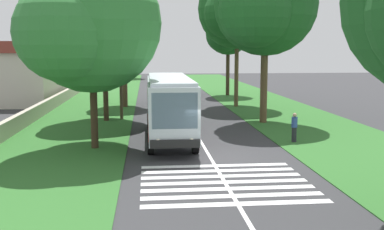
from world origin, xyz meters
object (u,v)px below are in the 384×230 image
trailing_car_0 (162,95)px  roadside_tree_left_0 (128,47)px  trailing_car_1 (189,89)px  roadside_tree_left_2 (122,39)px  roadside_tree_left_3 (87,27)px  pedestrian (294,127)px  coach_bus (169,104)px  roadside_tree_right_2 (227,33)px  roadside_tree_right_3 (263,6)px  roadside_building (16,72)px  roadside_tree_right_0 (235,12)px  utility_pole (121,69)px  roadside_tree_left_1 (100,31)px

trailing_car_0 → roadside_tree_left_0: 39.23m
roadside_tree_left_0 → trailing_car_1: bearing=-165.4°
trailing_car_0 → roadside_tree_left_2: size_ratio=0.47×
trailing_car_1 → roadside_tree_left_0: 33.01m
roadside_tree_left_3 → pedestrian: (0.52, -11.49, -5.62)m
coach_bus → roadside_tree_left_3: bearing=116.5°
trailing_car_0 → roadside_tree_left_0: size_ratio=0.47×
roadside_tree_left_2 → roadside_tree_right_2: size_ratio=0.92×
roadside_tree_left_2 → pedestrian: size_ratio=5.41×
roadside_tree_right_3 → pedestrian: bearing=-178.3°
roadside_tree_right_2 → roadside_building: (-4.46, 22.36, -4.05)m
roadside_tree_left_0 → pedestrian: size_ratio=5.36×
roadside_tree_left_3 → roadside_tree_right_3: (7.76, -11.28, 1.82)m
trailing_car_1 → coach_bus: bearing=172.4°
trailing_car_0 → roadside_tree_right_0: 11.43m
roadside_tree_left_3 → roadside_tree_right_0: 21.09m
trailing_car_1 → pedestrian: (-28.86, -3.51, 0.24)m
trailing_car_1 → roadside_tree_left_3: size_ratio=0.41×
roadside_tree_right_2 → utility_pole: roadside_tree_right_2 is taller
roadside_tree_left_3 → roadside_tree_right_3: roadside_tree_right_3 is taller
trailing_car_0 → roadside_tree_right_0: bearing=-124.8°
roadside_tree_right_3 → roadside_tree_left_3: bearing=124.5°
trailing_car_1 → roadside_tree_right_3: 23.18m
roadside_tree_right_3 → pedestrian: roadside_tree_right_3 is taller
roadside_tree_left_1 → roadside_tree_left_2: size_ratio=1.14×
trailing_car_1 → roadside_tree_right_2: 7.84m
trailing_car_1 → roadside_building: bearing=107.6°
pedestrian → roadside_tree_left_2: bearing=30.8°
roadside_tree_right_2 → pedestrian: size_ratio=5.85×
roadside_tree_right_3 → coach_bus: bearing=128.9°
roadside_tree_left_1 → roadside_tree_right_3: roadside_tree_right_3 is taller
roadside_tree_left_2 → roadside_tree_right_2: bearing=-49.2°
trailing_car_1 → roadside_tree_right_2: roadside_tree_right_2 is taller
roadside_tree_left_0 → utility_pole: (-50.56, -1.35, -1.84)m
roadside_tree_left_0 → roadside_tree_right_0: size_ratio=0.72×
coach_bus → roadside_tree_left_3: 6.56m
coach_bus → roadside_tree_right_3: roadside_tree_right_3 is taller
trailing_car_0 → trailing_car_1: (7.03, -3.42, 0.00)m
roadside_building → trailing_car_1: bearing=-72.4°
roadside_tree_left_2 → roadside_tree_right_3: (-10.58, -10.41, 2.11)m
roadside_tree_right_2 → roadside_building: roadside_tree_right_2 is taller
roadside_tree_left_0 → pedestrian: bearing=-169.0°
coach_bus → trailing_car_1: bearing=-7.6°
roadside_tree_right_0 → roadside_tree_right_2: (10.37, -1.02, -1.62)m
roadside_tree_right_0 → roadside_tree_right_2: roadside_tree_right_0 is taller
trailing_car_0 → roadside_tree_right_0: (-4.61, -6.63, 8.09)m
trailing_car_0 → roadside_tree_right_3: size_ratio=0.35×
trailing_car_0 → roadside_tree_left_1: size_ratio=0.41×
roadside_tree_right_0 → roadside_tree_right_3: bearing=-179.5°
roadside_tree_left_2 → roadside_tree_right_2: (9.77, -11.34, 0.90)m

